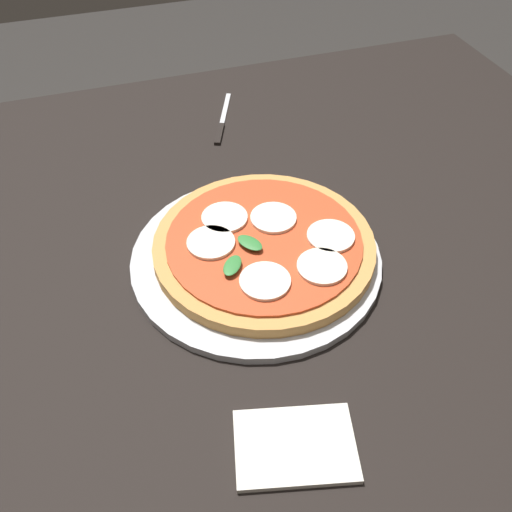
# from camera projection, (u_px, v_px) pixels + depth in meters

# --- Properties ---
(ground_plane) EXTENTS (6.00, 6.00, 0.00)m
(ground_plane) POSITION_uv_depth(u_px,v_px,m) (214.00, 481.00, 1.36)
(ground_plane) COLOR #2D2B28
(dining_table) EXTENTS (1.58, 1.08, 0.77)m
(dining_table) POSITION_uv_depth(u_px,v_px,m) (191.00, 295.00, 0.88)
(dining_table) COLOR black
(dining_table) RESTS_ON ground_plane
(serving_tray) EXTENTS (0.36, 0.36, 0.01)m
(serving_tray) POSITION_uv_depth(u_px,v_px,m) (256.00, 258.00, 0.80)
(serving_tray) COLOR silver
(serving_tray) RESTS_ON dining_table
(pizza) EXTENTS (0.32, 0.32, 0.03)m
(pizza) POSITION_uv_depth(u_px,v_px,m) (264.00, 245.00, 0.80)
(pizza) COLOR tan
(pizza) RESTS_ON serving_tray
(napkin) EXTENTS (0.15, 0.12, 0.01)m
(napkin) POSITION_uv_depth(u_px,v_px,m) (295.00, 446.00, 0.60)
(napkin) COLOR white
(napkin) RESTS_ON dining_table
(knife) EXTENTS (0.08, 0.17, 0.01)m
(knife) POSITION_uv_depth(u_px,v_px,m) (222.00, 124.00, 1.06)
(knife) COLOR black
(knife) RESTS_ON dining_table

